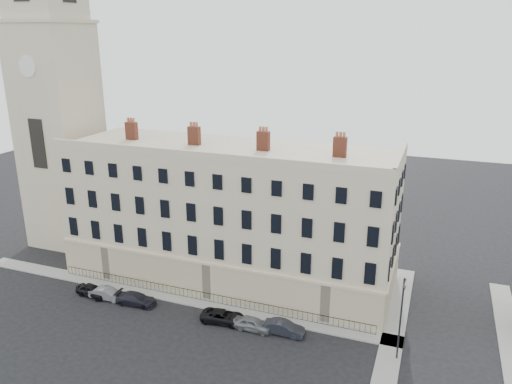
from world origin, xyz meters
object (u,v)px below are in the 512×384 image
at_px(car_e, 253,324).
at_px(streetlamp, 401,316).
at_px(car_a, 92,291).
at_px(car_f, 284,328).
at_px(car_c, 136,299).
at_px(car_d, 223,317).
at_px(car_b, 107,294).

xyz_separation_m(car_e, streetlamp, (13.12, 0.05, 3.64)).
height_order(car_a, car_f, same).
height_order(car_c, car_e, car_e).
xyz_separation_m(car_a, car_d, (15.05, 0.29, -0.04)).
bearing_deg(car_a, car_d, -81.81).
distance_m(car_b, streetlamp, 29.67).
relative_size(car_f, streetlamp, 0.51).
xyz_separation_m(car_b, streetlamp, (29.45, 0.10, 3.64)).
bearing_deg(car_c, car_e, -93.83).
relative_size(car_a, car_d, 0.87).
bearing_deg(car_c, car_d, -92.82).
distance_m(car_d, car_f, 6.09).
height_order(car_b, streetlamp, streetlamp).
bearing_deg(car_b, car_a, 87.34).
relative_size(car_b, car_c, 0.89).
distance_m(car_a, car_f, 21.13).
bearing_deg(car_a, car_f, -81.70).
relative_size(car_d, car_e, 1.15).
bearing_deg(car_d, car_e, -98.58).
height_order(car_d, car_e, car_e).
bearing_deg(car_b, car_d, -92.86).
bearing_deg(car_b, car_e, -93.74).
bearing_deg(streetlamp, car_a, -174.78).
bearing_deg(car_d, car_b, 85.93).
xyz_separation_m(car_a, car_c, (5.32, 0.17, -0.02)).
xyz_separation_m(car_a, car_f, (21.13, 0.44, -0.00)).
distance_m(car_d, car_e, 3.17).
distance_m(car_e, car_f, 2.94).
height_order(car_a, streetlamp, streetlamp).
bearing_deg(car_e, car_c, 89.89).
xyz_separation_m(car_c, car_e, (12.90, -0.08, 0.02)).
bearing_deg(streetlamp, car_b, -174.85).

